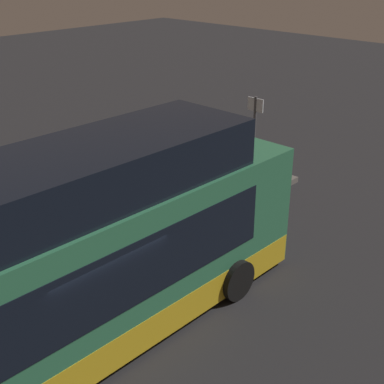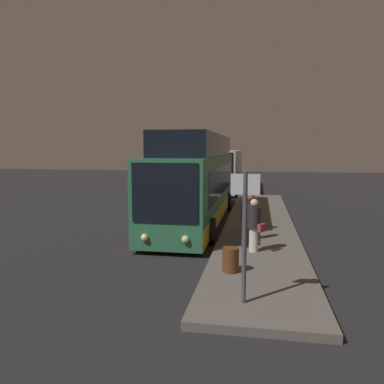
% 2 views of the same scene
% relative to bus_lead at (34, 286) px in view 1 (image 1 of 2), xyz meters
% --- Properties ---
extents(ground, '(80.00, 80.00, 0.00)m').
position_rel_bus_lead_xyz_m(ground, '(0.85, -0.11, -1.83)').
color(ground, '#232326').
extents(platform, '(20.00, 2.92, 0.19)m').
position_rel_bus_lead_xyz_m(platform, '(0.85, 2.95, -1.74)').
color(platform, '#605B56').
rests_on(platform, ground).
extents(bus_lead, '(12.29, 2.71, 4.10)m').
position_rel_bus_lead_xyz_m(bus_lead, '(0.00, 0.00, 0.00)').
color(bus_lead, '#2D704C').
rests_on(bus_lead, ground).
extents(passenger_boarding, '(0.64, 0.68, 1.69)m').
position_rel_bus_lead_xyz_m(passenger_boarding, '(5.69, 2.78, -0.74)').
color(passenger_boarding, silver).
rests_on(passenger_boarding, platform).
extents(passenger_waiting, '(0.36, 0.52, 1.65)m').
position_rel_bus_lead_xyz_m(passenger_waiting, '(4.17, 2.60, -0.74)').
color(passenger_waiting, '#6B604C').
rests_on(passenger_waiting, platform).
extents(passenger_with_bags, '(0.40, 0.54, 1.76)m').
position_rel_bus_lead_xyz_m(passenger_with_bags, '(2.77, 2.56, -0.67)').
color(passenger_with_bags, '#4C476B').
rests_on(passenger_with_bags, platform).
extents(suitcase, '(0.34, 0.20, 0.95)m').
position_rel_bus_lead_xyz_m(suitcase, '(5.11, 2.46, -1.28)').
color(suitcase, black).
rests_on(suitcase, platform).
extents(sign_post, '(0.10, 0.60, 2.80)m').
position_rel_bus_lead_xyz_m(sign_post, '(9.74, 2.62, 0.06)').
color(sign_post, '#4C4C51').
rests_on(sign_post, platform).
extents(trash_bin, '(0.44, 0.44, 0.65)m').
position_rel_bus_lead_xyz_m(trash_bin, '(7.78, 2.20, -1.32)').
color(trash_bin, '#593319').
rests_on(trash_bin, platform).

